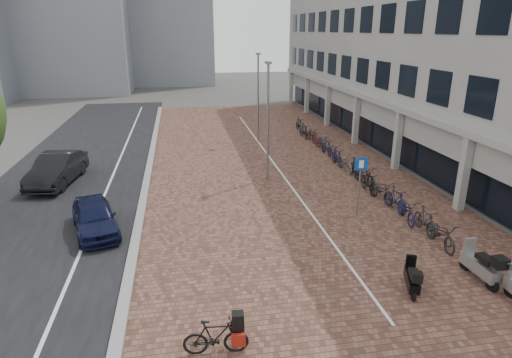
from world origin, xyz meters
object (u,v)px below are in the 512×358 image
object	(u,v)px
parking_sign	(360,177)
car_navy	(94,217)
hero_bike	(216,336)
scooter_mid	(412,277)
scooter_front	(481,264)
car_dark	(57,169)

from	to	relation	value
parking_sign	car_navy	bearing A→B (deg)	-175.66
hero_bike	scooter_mid	xyz separation A→B (m)	(6.13, 1.67, -0.01)
scooter_front	scooter_mid	xyz separation A→B (m)	(-2.42, -0.17, -0.12)
hero_bike	scooter_mid	size ratio (longest dim) A/B	1.15
hero_bike	parking_sign	world-z (taller)	parking_sign
car_dark	parking_sign	distance (m)	15.27
car_navy	parking_sign	xyz separation A→B (m)	(10.83, -0.28, 1.11)
car_navy	hero_bike	distance (m)	8.68
car_dark	hero_bike	distance (m)	15.66
scooter_front	car_dark	bearing A→B (deg)	140.10
parking_sign	car_dark	bearing A→B (deg)	160.00
hero_bike	scooter_front	world-z (taller)	scooter_front
car_navy	parking_sign	size ratio (longest dim) A/B	1.47
car_dark	parking_sign	xyz separation A→B (m)	(13.72, -6.63, 0.98)
car_dark	parking_sign	bearing A→B (deg)	-17.33
car_navy	scooter_mid	distance (m)	11.84
car_navy	parking_sign	bearing A→B (deg)	-17.23
scooter_mid	hero_bike	bearing A→B (deg)	-144.17
scooter_front	scooter_mid	bearing A→B (deg)	-177.81
hero_bike	scooter_front	size ratio (longest dim) A/B	0.93
hero_bike	scooter_mid	bearing A→B (deg)	-69.87
car_navy	car_dark	bearing A→B (deg)	98.66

